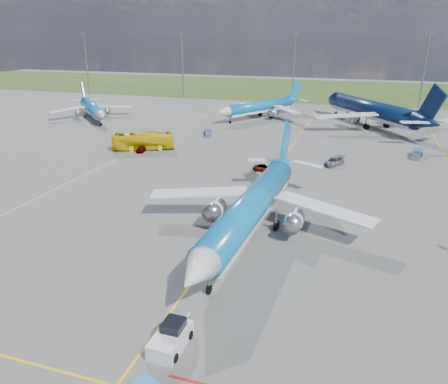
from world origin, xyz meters
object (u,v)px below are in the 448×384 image
(apron_bus, at_px, (143,141))
(baggage_tug_c, at_px, (208,133))
(bg_jet_nnw, at_px, (260,118))
(main_airliner, at_px, (251,235))
(service_car_c, at_px, (334,161))
(pushback_tug, at_px, (171,337))
(bg_jet_nw, at_px, (93,119))
(service_car_b, at_px, (265,168))
(service_car_a, at_px, (142,148))
(bg_jet_n, at_px, (369,126))
(baggage_tug_e, at_px, (417,154))

(apron_bus, distance_m, baggage_tug_c, 18.74)
(bg_jet_nnw, bearing_deg, apron_bus, -80.15)
(main_airliner, bearing_deg, service_car_c, 80.23)
(bg_jet_nnw, distance_m, pushback_tug, 96.37)
(bg_jet_nw, distance_m, main_airliner, 84.51)
(pushback_tug, height_order, service_car_b, pushback_tug)
(service_car_b, bearing_deg, apron_bus, 81.60)
(pushback_tug, distance_m, service_car_a, 59.67)
(apron_bus, xyz_separation_m, baggage_tug_c, (7.91, 16.95, -1.23))
(bg_jet_n, height_order, service_car_b, bg_jet_n)
(service_car_b, bearing_deg, service_car_c, -50.49)
(bg_jet_nw, relative_size, pushback_tug, 5.62)
(bg_jet_nw, height_order, pushback_tug, bg_jet_nw)
(service_car_c, height_order, baggage_tug_e, service_car_c)
(main_airliner, height_order, baggage_tug_c, main_airliner)
(pushback_tug, relative_size, service_car_b, 1.42)
(baggage_tug_e, bearing_deg, service_car_b, -135.02)
(main_airliner, xyz_separation_m, pushback_tug, (-0.85, -20.90, 0.79))
(bg_jet_nnw, distance_m, baggage_tug_c, 25.74)
(service_car_b, height_order, baggage_tug_c, baggage_tug_c)
(apron_bus, height_order, baggage_tug_c, apron_bus)
(bg_jet_nw, relative_size, main_airliner, 0.82)
(main_airliner, relative_size, service_car_c, 7.97)
(pushback_tug, bearing_deg, baggage_tug_c, 109.26)
(service_car_c, bearing_deg, baggage_tug_e, 61.03)
(baggage_tug_e, bearing_deg, bg_jet_n, 118.28)
(bg_jet_n, bearing_deg, baggage_tug_c, -3.42)
(service_car_c, bearing_deg, bg_jet_n, 107.26)
(bg_jet_nnw, bearing_deg, service_car_b, -46.49)
(bg_jet_nw, xyz_separation_m, main_airliner, (60.83, -58.68, 0.00))
(bg_jet_n, relative_size, apron_bus, 3.77)
(main_airliner, bearing_deg, apron_bus, 136.31)
(main_airliner, bearing_deg, bg_jet_nw, 138.36)
(bg_jet_n, distance_m, service_car_b, 49.25)
(bg_jet_nnw, distance_m, service_car_c, 47.62)
(bg_jet_n, distance_m, baggage_tug_e, 29.75)
(pushback_tug, height_order, service_car_a, pushback_tug)
(main_airliner, xyz_separation_m, apron_bus, (-31.24, 32.36, 1.76))
(bg_jet_n, bearing_deg, service_car_c, 46.40)
(service_car_b, distance_m, baggage_tug_e, 31.63)
(service_car_b, bearing_deg, baggage_tug_e, -49.39)
(bg_jet_nw, bearing_deg, bg_jet_n, -33.88)
(bg_jet_nw, bearing_deg, apron_bus, -85.60)
(bg_jet_n, height_order, baggage_tug_c, bg_jet_n)
(bg_jet_nw, height_order, service_car_c, bg_jet_nw)
(service_car_a, xyz_separation_m, baggage_tug_c, (7.46, 18.58, -0.11))
(main_airliner, height_order, service_car_b, main_airliner)
(bg_jet_n, bearing_deg, baggage_tug_e, 72.66)
(bg_jet_nw, xyz_separation_m, service_car_b, (56.70, -33.23, 0.56))
(bg_jet_nw, height_order, baggage_tug_e, bg_jet_nw)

